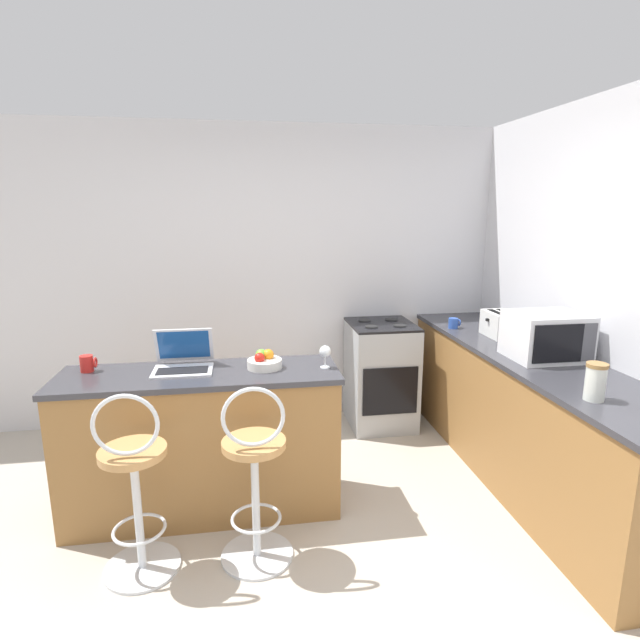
# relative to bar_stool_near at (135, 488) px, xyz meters

# --- Properties ---
(ground_plane) EXTENTS (20.00, 20.00, 0.00)m
(ground_plane) POSITION_rel_bar_stool_near_xyz_m (0.84, -0.25, -0.49)
(ground_plane) COLOR #ADA393
(wall_back) EXTENTS (12.00, 0.06, 2.60)m
(wall_back) POSITION_rel_bar_stool_near_xyz_m (0.84, 1.99, 0.81)
(wall_back) COLOR silver
(wall_back) RESTS_ON ground_plane
(breakfast_bar) EXTENTS (1.69, 0.53, 0.92)m
(breakfast_bar) POSITION_rel_bar_stool_near_xyz_m (0.31, 0.52, -0.02)
(breakfast_bar) COLOR olive
(breakfast_bar) RESTS_ON ground_plane
(counter_right) EXTENTS (0.65, 2.74, 0.92)m
(counter_right) POSITION_rel_bar_stool_near_xyz_m (2.52, 0.60, -0.02)
(counter_right) COLOR olive
(counter_right) RESTS_ON ground_plane
(bar_stool_near) EXTENTS (0.40, 0.40, 1.03)m
(bar_stool_near) POSITION_rel_bar_stool_near_xyz_m (0.00, 0.00, 0.00)
(bar_stool_near) COLOR silver
(bar_stool_near) RESTS_ON ground_plane
(bar_stool_far) EXTENTS (0.40, 0.40, 1.03)m
(bar_stool_far) POSITION_rel_bar_stool_near_xyz_m (0.61, 0.00, 0.00)
(bar_stool_far) COLOR silver
(bar_stool_far) RESTS_ON ground_plane
(laptop) EXTENTS (0.36, 0.31, 0.24)m
(laptop) POSITION_rel_bar_stool_near_xyz_m (0.20, 0.62, 0.50)
(laptop) COLOR silver
(laptop) RESTS_ON breakfast_bar
(microwave) EXTENTS (0.47, 0.39, 0.30)m
(microwave) POSITION_rel_bar_stool_near_xyz_m (2.54, 0.47, 0.59)
(microwave) COLOR silver
(microwave) RESTS_ON counter_right
(toaster) EXTENTS (0.21, 0.29, 0.20)m
(toaster) POSITION_rel_bar_stool_near_xyz_m (2.54, 1.06, 0.53)
(toaster) COLOR silver
(toaster) RESTS_ON counter_right
(stove_range) EXTENTS (0.55, 0.61, 0.93)m
(stove_range) POSITION_rel_bar_stool_near_xyz_m (1.76, 1.63, -0.02)
(stove_range) COLOR #9EA3A8
(stove_range) RESTS_ON ground_plane
(fruit_bowl) EXTENTS (0.22, 0.22, 0.11)m
(fruit_bowl) POSITION_rel_bar_stool_near_xyz_m (0.70, 0.55, 0.48)
(fruit_bowl) COLOR silver
(fruit_bowl) RESTS_ON breakfast_bar
(storage_jar) EXTENTS (0.11, 0.11, 0.20)m
(storage_jar) POSITION_rel_bar_stool_near_xyz_m (2.36, -0.25, 0.54)
(storage_jar) COLOR silver
(storage_jar) RESTS_ON counter_right
(mug_red) EXTENTS (0.09, 0.08, 0.10)m
(mug_red) POSITION_rel_bar_stool_near_xyz_m (-0.36, 0.64, 0.49)
(mug_red) COLOR red
(mug_red) RESTS_ON breakfast_bar
(wine_glass_short) EXTENTS (0.07, 0.07, 0.14)m
(wine_glass_short) POSITION_rel_bar_stool_near_xyz_m (1.07, 0.49, 0.54)
(wine_glass_short) COLOR silver
(wine_glass_short) RESTS_ON breakfast_bar
(mug_blue) EXTENTS (0.10, 0.08, 0.09)m
(mug_blue) POSITION_rel_bar_stool_near_xyz_m (2.30, 1.37, 0.48)
(mug_blue) COLOR #2D51AD
(mug_blue) RESTS_ON counter_right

